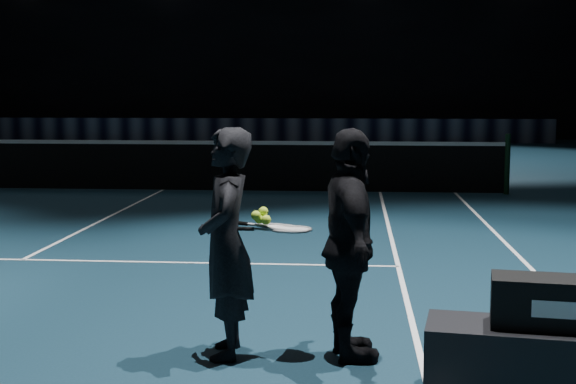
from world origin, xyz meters
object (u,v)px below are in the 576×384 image
object	(u,v)px
player_a	(226,243)
player_bench	(554,365)
racket_lower	(291,229)
tennis_balls	(263,217)
player_b	(350,245)
racket_upper	(284,228)
racket_bag	(557,303)

from	to	relation	value
player_a	player_bench	bearing A→B (deg)	64.96
racket_lower	tennis_balls	size ratio (longest dim) A/B	5.67
player_bench	racket_lower	world-z (taller)	racket_lower
player_b	player_a	bearing A→B (deg)	79.44
player_bench	racket_lower	xyz separation A→B (m)	(-1.62, 0.68, 0.67)
racket_lower	player_a	bearing A→B (deg)	180.00
player_bench	player_a	bearing A→B (deg)	170.47
racket_upper	player_bench	bearing A→B (deg)	-27.40
tennis_balls	player_a	bearing A→B (deg)	-178.75
player_a	racket_upper	world-z (taller)	player_a
racket_upper	player_b	bearing A→B (deg)	-9.08
player_a	racket_bag	bearing A→B (deg)	64.96
player_bench	tennis_balls	bearing A→B (deg)	167.97
racket_bag	tennis_balls	distance (m)	1.97
tennis_balls	player_b	bearing A→B (deg)	-0.36
player_bench	racket_bag	distance (m)	0.37
racket_bag	player_b	size ratio (longest dim) A/B	0.47
player_bench	player_b	bearing A→B (deg)	159.46
player_bench	racket_bag	xyz separation A→B (m)	(0.00, 0.00, 0.37)
racket_bag	tennis_balls	size ratio (longest dim) A/B	6.25
player_a	tennis_balls	world-z (taller)	player_a
tennis_balls	racket_bag	bearing A→B (deg)	-20.62
racket_lower	player_bench	bearing A→B (deg)	-22.85
racket_bag	racket_upper	bearing A→B (deg)	165.31
racket_bag	player_a	distance (m)	2.18
player_bench	racket_lower	bearing A→B (deg)	165.86
player_a	racket_upper	size ratio (longest dim) A/B	2.34
tennis_balls	racket_upper	bearing A→B (deg)	13.69
player_a	racket_lower	world-z (taller)	player_a
racket_bag	player_b	xyz separation A→B (m)	(-1.22, 0.68, 0.20)
player_a	racket_upper	distance (m)	0.42
tennis_balls	player_bench	bearing A→B (deg)	-20.62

